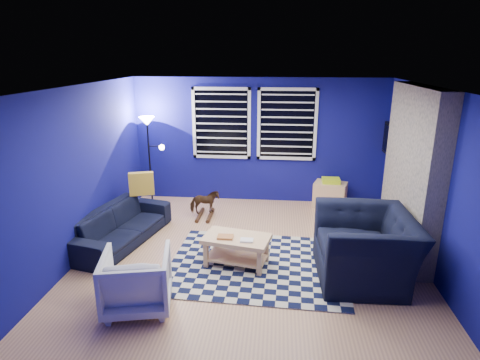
{
  "coord_description": "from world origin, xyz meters",
  "views": [
    {
      "loc": [
        0.38,
        -5.41,
        2.91
      ],
      "look_at": [
        -0.17,
        0.3,
        1.11
      ],
      "focal_mm": 30.0,
      "sensor_mm": 36.0,
      "label": 1
    }
  ],
  "objects_px": {
    "armchair_bent": "(137,280)",
    "sofa": "(120,226)",
    "coffee_table": "(236,245)",
    "floor_lamp": "(149,133)",
    "cabinet": "(330,194)",
    "armchair_big": "(365,247)",
    "tv": "(392,141)",
    "rocking_horse": "(205,202)"
  },
  "relations": [
    {
      "from": "armchair_bent",
      "to": "sofa",
      "type": "bearing_deg",
      "value": -74.88
    },
    {
      "from": "tv",
      "to": "rocking_horse",
      "type": "height_order",
      "value": "tv"
    },
    {
      "from": "tv",
      "to": "armchair_bent",
      "type": "height_order",
      "value": "tv"
    },
    {
      "from": "coffee_table",
      "to": "cabinet",
      "type": "distance_m",
      "value": 2.95
    },
    {
      "from": "floor_lamp",
      "to": "armchair_big",
      "type": "bearing_deg",
      "value": -34.12
    },
    {
      "from": "armchair_big",
      "to": "cabinet",
      "type": "distance_m",
      "value": 2.64
    },
    {
      "from": "armchair_big",
      "to": "tv",
      "type": "bearing_deg",
      "value": 158.76
    },
    {
      "from": "tv",
      "to": "armchair_big",
      "type": "distance_m",
      "value": 2.74
    },
    {
      "from": "tv",
      "to": "armchair_big",
      "type": "xyz_separation_m",
      "value": [
        -0.86,
        -2.42,
        -0.95
      ]
    },
    {
      "from": "floor_lamp",
      "to": "tv",
      "type": "bearing_deg",
      "value": -1.18
    },
    {
      "from": "cabinet",
      "to": "tv",
      "type": "bearing_deg",
      "value": 5.64
    },
    {
      "from": "armchair_bent",
      "to": "rocking_horse",
      "type": "distance_m",
      "value": 2.86
    },
    {
      "from": "tv",
      "to": "coffee_table",
      "type": "relative_size",
      "value": 0.99
    },
    {
      "from": "sofa",
      "to": "coffee_table",
      "type": "bearing_deg",
      "value": -93.11
    },
    {
      "from": "tv",
      "to": "sofa",
      "type": "height_order",
      "value": "tv"
    },
    {
      "from": "tv",
      "to": "floor_lamp",
      "type": "bearing_deg",
      "value": 178.82
    },
    {
      "from": "rocking_horse",
      "to": "cabinet",
      "type": "height_order",
      "value": "cabinet"
    },
    {
      "from": "sofa",
      "to": "armchair_big",
      "type": "relative_size",
      "value": 1.42
    },
    {
      "from": "sofa",
      "to": "floor_lamp",
      "type": "bearing_deg",
      "value": 13.91
    },
    {
      "from": "armchair_big",
      "to": "cabinet",
      "type": "bearing_deg",
      "value": -178.48
    },
    {
      "from": "rocking_horse",
      "to": "armchair_bent",
      "type": "bearing_deg",
      "value": 155.8
    },
    {
      "from": "armchair_big",
      "to": "armchair_bent",
      "type": "xyz_separation_m",
      "value": [
        -2.82,
        -0.96,
        -0.09
      ]
    },
    {
      "from": "cabinet",
      "to": "rocking_horse",
      "type": "bearing_deg",
      "value": -145.05
    },
    {
      "from": "rocking_horse",
      "to": "floor_lamp",
      "type": "bearing_deg",
      "value": 43.74
    },
    {
      "from": "floor_lamp",
      "to": "sofa",
      "type": "bearing_deg",
      "value": -89.04
    },
    {
      "from": "tv",
      "to": "floor_lamp",
      "type": "xyz_separation_m",
      "value": [
        -4.58,
        0.09,
        0.05
      ]
    },
    {
      "from": "cabinet",
      "to": "floor_lamp",
      "type": "height_order",
      "value": "floor_lamp"
    },
    {
      "from": "armchair_bent",
      "to": "floor_lamp",
      "type": "height_order",
      "value": "floor_lamp"
    },
    {
      "from": "tv",
      "to": "armchair_bent",
      "type": "relative_size",
      "value": 1.26
    },
    {
      "from": "tv",
      "to": "cabinet",
      "type": "relative_size",
      "value": 1.42
    },
    {
      "from": "armchair_bent",
      "to": "floor_lamp",
      "type": "distance_m",
      "value": 3.75
    },
    {
      "from": "sofa",
      "to": "armchair_big",
      "type": "bearing_deg",
      "value": -88.07
    },
    {
      "from": "sofa",
      "to": "floor_lamp",
      "type": "height_order",
      "value": "floor_lamp"
    },
    {
      "from": "sofa",
      "to": "floor_lamp",
      "type": "relative_size",
      "value": 1.12
    },
    {
      "from": "armchair_big",
      "to": "sofa",
      "type": "bearing_deg",
      "value": -102.66
    },
    {
      "from": "floor_lamp",
      "to": "cabinet",
      "type": "bearing_deg",
      "value": 1.88
    },
    {
      "from": "sofa",
      "to": "cabinet",
      "type": "bearing_deg",
      "value": -48.61
    },
    {
      "from": "rocking_horse",
      "to": "floor_lamp",
      "type": "xyz_separation_m",
      "value": [
        -1.19,
        0.63,
        1.15
      ]
    },
    {
      "from": "sofa",
      "to": "armchair_bent",
      "type": "relative_size",
      "value": 2.5
    },
    {
      "from": "tv",
      "to": "sofa",
      "type": "relative_size",
      "value": 0.51
    },
    {
      "from": "armchair_bent",
      "to": "coffee_table",
      "type": "height_order",
      "value": "armchair_bent"
    },
    {
      "from": "coffee_table",
      "to": "floor_lamp",
      "type": "relative_size",
      "value": 0.57
    }
  ]
}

